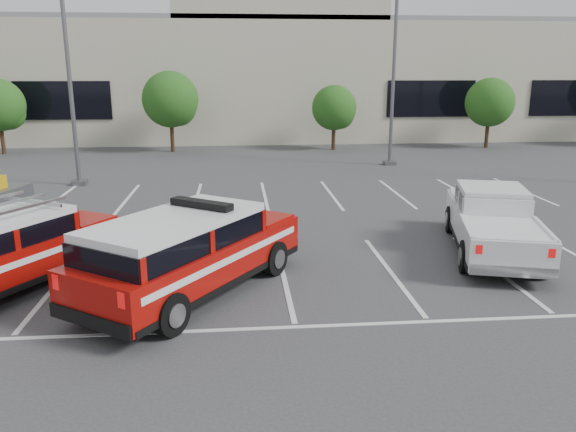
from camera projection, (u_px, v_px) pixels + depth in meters
name	position (u px, v px, depth m)	size (l,w,h in m)	color
ground	(283.00, 276.00, 13.81)	(120.00, 120.00, 0.00)	#363639
stall_markings	(272.00, 226.00, 18.14)	(23.00, 15.00, 0.01)	silver
convention_building	(251.00, 72.00, 43.32)	(60.00, 16.99, 13.20)	beige
tree_left	(0.00, 107.00, 33.02)	(3.07, 3.07, 4.42)	#3F2B19
tree_mid_left	(172.00, 101.00, 33.84)	(3.37, 3.37, 4.85)	#3F2B19
tree_mid_right	(335.00, 109.00, 34.86)	(2.77, 2.77, 3.99)	#3F2B19
tree_right	(491.00, 104.00, 35.67)	(3.07, 3.07, 4.42)	#3F2B19
light_pole_left	(68.00, 63.00, 23.34)	(0.90, 0.60, 10.24)	#59595E
light_pole_mid	(394.00, 64.00, 28.52)	(0.90, 0.60, 10.24)	#59595E
fire_chief_suv	(190.00, 258.00, 12.51)	(5.14, 6.04, 2.07)	#930B07
white_pickup	(492.00, 227.00, 15.51)	(3.40, 6.00, 1.75)	silver
ladder_suv	(7.00, 255.00, 12.82)	(4.38, 5.45, 2.03)	#930B07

